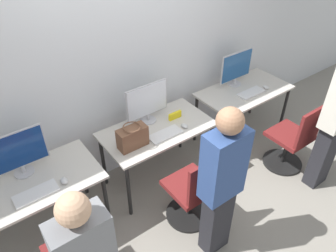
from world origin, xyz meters
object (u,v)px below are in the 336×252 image
at_px(keyboard_right, 251,93).
at_px(office_chair_right, 292,142).
at_px(keyboard_left, 36,194).
at_px(keyboard_center, 165,134).
at_px(monitor_right, 236,68).
at_px(mouse_right, 266,87).
at_px(handbag, 132,137).
at_px(office_chair_center, 193,194).
at_px(person_center, 221,182).
at_px(mouse_left, 64,181).
at_px(monitor_center, 147,102).
at_px(monitor_left, 17,153).
at_px(mouse_center, 184,126).

relative_size(keyboard_right, office_chair_right, 0.40).
relative_size(keyboard_left, office_chair_right, 0.40).
relative_size(keyboard_center, monitor_right, 0.72).
bearing_deg(keyboard_center, mouse_right, 0.56).
bearing_deg(handbag, office_chair_center, -64.27).
bearing_deg(monitor_right, office_chair_right, -87.91).
bearing_deg(mouse_right, office_chair_right, -108.00).
xyz_separation_m(keyboard_center, office_chair_right, (1.40, -0.64, -0.36)).
xyz_separation_m(person_center, monitor_right, (1.46, 1.26, 0.09)).
relative_size(mouse_left, office_chair_right, 0.10).
bearing_deg(keyboard_center, mouse_left, -179.48).
bearing_deg(monitor_center, keyboard_center, -90.00).
bearing_deg(office_chair_right, office_chair_center, 176.80).
relative_size(monitor_left, office_chair_center, 0.56).
height_order(mouse_center, mouse_right, same).
bearing_deg(monitor_left, mouse_left, -53.15).
relative_size(monitor_left, mouse_right, 5.66).
xyz_separation_m(monitor_left, monitor_right, (2.72, 0.01, 0.00)).
distance_m(mouse_right, office_chair_right, 0.79).
bearing_deg(mouse_center, keyboard_right, 2.30).
bearing_deg(mouse_center, monitor_right, 17.06).
bearing_deg(office_chair_center, monitor_left, 145.63).
relative_size(mouse_left, keyboard_right, 0.24).
bearing_deg(monitor_center, monitor_left, -179.76).
xyz_separation_m(keyboard_center, office_chair_center, (-0.07, -0.56, -0.36)).
bearing_deg(mouse_center, monitor_center, 127.11).
distance_m(monitor_center, mouse_right, 1.66).
relative_size(monitor_left, office_chair_right, 0.56).
height_order(keyboard_right, office_chair_right, office_chair_right).
bearing_deg(person_center, mouse_right, 28.90).
bearing_deg(monitor_left, keyboard_left, -90.00).
bearing_deg(monitor_left, monitor_right, 0.26).
xyz_separation_m(monitor_left, mouse_left, (0.25, -0.33, -0.22)).
height_order(mouse_left, monitor_right, monitor_right).
height_order(keyboard_left, monitor_center, monitor_center).
bearing_deg(office_chair_right, handbag, 158.45).
xyz_separation_m(monitor_center, office_chair_center, (-0.07, -0.89, -0.59)).
distance_m(mouse_center, keyboard_right, 1.11).
relative_size(keyboard_left, keyboard_right, 1.00).
height_order(keyboard_left, mouse_left, mouse_left).
height_order(monitor_center, keyboard_center, monitor_center).
bearing_deg(person_center, keyboard_left, 143.76).
bearing_deg(office_chair_center, monitor_center, 85.67).
distance_m(monitor_left, office_chair_center, 1.67).
bearing_deg(handbag, mouse_center, -5.22).
bearing_deg(office_chair_right, mouse_right, 72.00).
height_order(mouse_left, person_center, person_center).
distance_m(keyboard_left, office_chair_right, 2.85).
xyz_separation_m(monitor_right, handbag, (-1.72, -0.28, -0.12)).
distance_m(monitor_center, handbag, 0.47).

